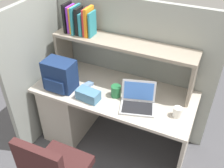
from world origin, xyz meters
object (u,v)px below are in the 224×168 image
at_px(backpack, 60,75).
at_px(computer_mouse, 88,85).
at_px(snack_canister, 116,91).
at_px(laptop, 138,101).
at_px(tissue_box, 88,95).
at_px(paper_cup, 177,112).

relative_size(backpack, computer_mouse, 2.92).
xyz_separation_m(computer_mouse, snack_canister, (0.33, -0.03, 0.04)).
distance_m(laptop, tissue_box, 0.47).
bearing_deg(computer_mouse, tissue_box, -39.75).
distance_m(computer_mouse, snack_canister, 0.33).
height_order(backpack, paper_cup, backpack).
distance_m(tissue_box, snack_canister, 0.27).
bearing_deg(laptop, paper_cup, 2.20).
height_order(laptop, computer_mouse, laptop).
distance_m(computer_mouse, tissue_box, 0.22).
height_order(computer_mouse, snack_canister, snack_canister).
xyz_separation_m(paper_cup, tissue_box, (-0.82, -0.12, 0.00)).
bearing_deg(tissue_box, paper_cup, 13.42).
bearing_deg(snack_canister, paper_cup, -3.30).
xyz_separation_m(backpack, tissue_box, (0.34, -0.05, -0.10)).
bearing_deg(computer_mouse, backpack, -129.68).
bearing_deg(laptop, backpack, -175.61).
xyz_separation_m(paper_cup, snack_canister, (-0.60, 0.03, 0.01)).
distance_m(backpack, computer_mouse, 0.30).
height_order(paper_cup, tissue_box, tissue_box).
bearing_deg(tissue_box, computer_mouse, 125.24).
xyz_separation_m(laptop, paper_cup, (0.36, 0.01, -0.00)).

